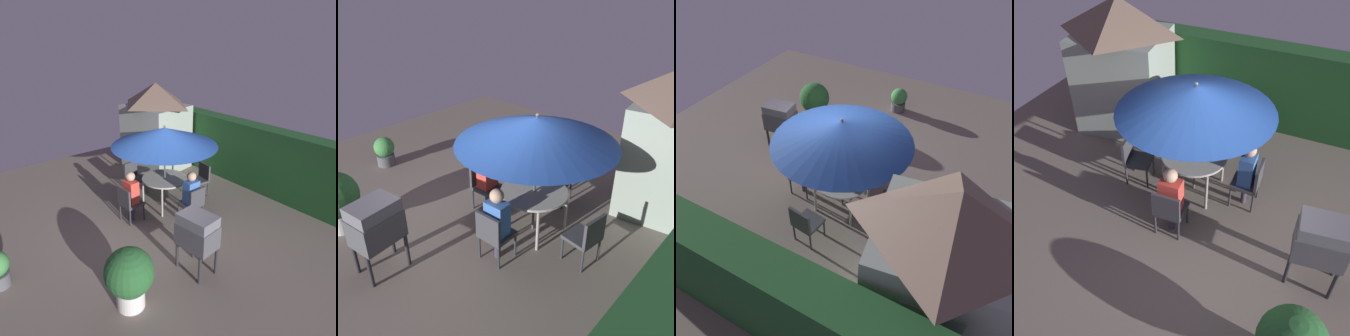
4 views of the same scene
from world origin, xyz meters
The scene contains 11 objects.
ground_plane centered at (0.00, 0.00, 0.00)m, with size 11.00×11.00×0.00m, color #6B6056.
patio_table centered at (-0.46, 0.76, 0.71)m, with size 1.15×1.15×0.78m.
patio_umbrella centered at (-0.46, 0.76, 1.88)m, with size 2.60×2.60×2.16m.
bbq_grill centered at (1.85, -0.32, 0.85)m, with size 0.75×0.58×1.20m.
chair_near_shed centered at (-0.39, -0.38, 0.52)m, with size 0.49×0.49×0.90m.
chair_far_side centered at (0.57, 0.80, 0.52)m, with size 0.48×0.48×0.90m.
chair_toward_hedge centered at (-0.32, 1.89, 0.52)m, with size 0.52×0.52×0.90m.
chair_toward_house centered at (-1.57, 0.54, 0.52)m, with size 0.55×0.54×0.90m.
potted_plant_by_grill centered at (-0.06, -3.35, 0.36)m, with size 0.47×0.47×0.69m.
person_in_red centered at (-0.40, -0.30, 0.78)m, with size 0.35×0.26×1.26m.
person_in_blue centered at (0.49, 0.79, 0.78)m, with size 0.25×0.35×1.26m.
Camera 2 is at (3.72, 3.90, 4.03)m, focal length 38.87 mm.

